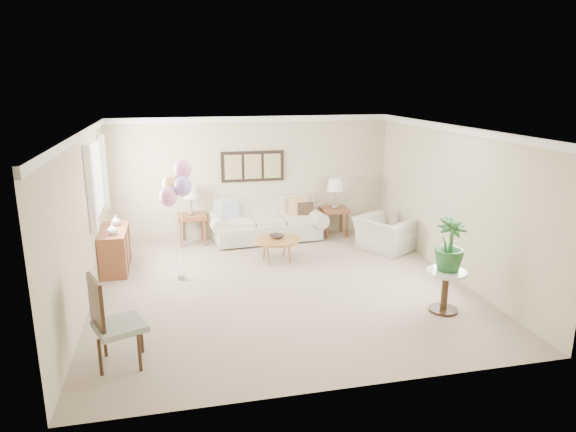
% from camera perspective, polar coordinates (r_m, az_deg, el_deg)
% --- Properties ---
extents(ground_plane, '(6.00, 6.00, 0.00)m').
position_cam_1_polar(ground_plane, '(8.59, -0.65, -7.88)').
color(ground_plane, tan).
extents(room_shell, '(6.04, 6.04, 2.60)m').
position_cam_1_polar(room_shell, '(8.17, -1.57, 2.89)').
color(room_shell, '#C6BC91').
rests_on(room_shell, ground).
extents(wall_art_triptych, '(1.35, 0.06, 0.65)m').
position_cam_1_polar(wall_art_triptych, '(10.99, -3.94, 5.52)').
color(wall_art_triptych, black).
rests_on(wall_art_triptych, ground).
extents(sofa, '(2.52, 1.08, 0.90)m').
position_cam_1_polar(sofa, '(10.99, -2.37, -0.84)').
color(sofa, beige).
rests_on(sofa, ground).
extents(end_table_left, '(0.58, 0.52, 0.63)m').
position_cam_1_polar(end_table_left, '(10.86, -10.61, -0.34)').
color(end_table_left, brown).
rests_on(end_table_left, ground).
extents(end_table_right, '(0.56, 0.51, 0.61)m').
position_cam_1_polar(end_table_right, '(11.32, 5.21, 0.40)').
color(end_table_right, brown).
rests_on(end_table_right, ground).
extents(lamp_left, '(0.34, 0.34, 0.60)m').
position_cam_1_polar(lamp_left, '(10.73, -10.75, 2.53)').
color(lamp_left, gray).
rests_on(lamp_left, end_table_left).
extents(lamp_right, '(0.37, 0.37, 0.65)m').
position_cam_1_polar(lamp_right, '(11.18, 5.28, 3.37)').
color(lamp_right, gray).
rests_on(lamp_right, end_table_right).
extents(coffee_table, '(0.86, 0.86, 0.43)m').
position_cam_1_polar(coffee_table, '(9.68, -1.26, -2.72)').
color(coffee_table, '#A57339').
rests_on(coffee_table, ground).
extents(decor_bowl, '(0.35, 0.35, 0.07)m').
position_cam_1_polar(decor_bowl, '(9.70, -1.27, -2.28)').
color(decor_bowl, '#322621').
rests_on(decor_bowl, coffee_table).
extents(armchair, '(1.28, 1.34, 0.67)m').
position_cam_1_polar(armchair, '(10.49, 10.71, -1.96)').
color(armchair, beige).
rests_on(armchair, ground).
extents(side_table, '(0.58, 0.58, 0.63)m').
position_cam_1_polar(side_table, '(7.91, 17.11, -6.91)').
color(side_table, silver).
rests_on(side_table, ground).
extents(potted_plant, '(0.45, 0.45, 0.79)m').
position_cam_1_polar(potted_plant, '(7.76, 17.53, -3.04)').
color(potted_plant, '#1C5221').
rests_on(potted_plant, side_table).
extents(accent_chair, '(0.71, 0.71, 1.12)m').
position_cam_1_polar(accent_chair, '(6.51, -18.97, -10.87)').
color(accent_chair, gray).
rests_on(accent_chair, ground).
extents(credenza, '(0.46, 1.20, 0.74)m').
position_cam_1_polar(credenza, '(9.77, -18.65, -3.53)').
color(credenza, brown).
rests_on(credenza, ground).
extents(vase_white, '(0.24, 0.24, 0.20)m').
position_cam_1_polar(vase_white, '(9.35, -18.94, -1.37)').
color(vase_white, silver).
rests_on(vase_white, credenza).
extents(vase_sage, '(0.23, 0.23, 0.19)m').
position_cam_1_polar(vase_sage, '(9.92, -18.60, -0.47)').
color(vase_sage, '#B3B9AC').
rests_on(vase_sage, credenza).
extents(balloon_cluster, '(0.55, 0.47, 2.07)m').
position_cam_1_polar(balloon_cluster, '(8.65, -12.30, 3.41)').
color(balloon_cluster, gray).
rests_on(balloon_cluster, ground).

